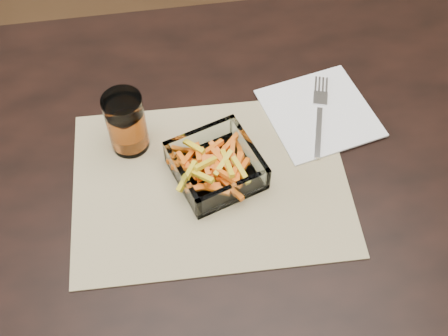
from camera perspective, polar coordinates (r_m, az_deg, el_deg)
The scene contains 6 objects.
dining_table at distance 1.02m, azimuth 7.18°, elevation -3.39°, with size 1.60×0.90×0.75m.
placemat at distance 0.93m, azimuth -1.37°, elevation -1.46°, with size 0.45×0.33×0.00m, color tan.
glass_bowl at distance 0.92m, azimuth -0.80°, elevation 0.11°, with size 0.16×0.16×0.05m.
tumbler at distance 0.94m, azimuth -9.87°, elevation 4.39°, with size 0.07×0.07×0.11m.
napkin at distance 1.02m, azimuth 9.66°, elevation 5.55°, with size 0.18×0.18×0.00m, color white.
fork at distance 1.02m, azimuth 9.68°, elevation 5.58°, with size 0.07×0.18×0.00m.
Camera 1 is at (-0.21, -0.49, 1.53)m, focal length 45.00 mm.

